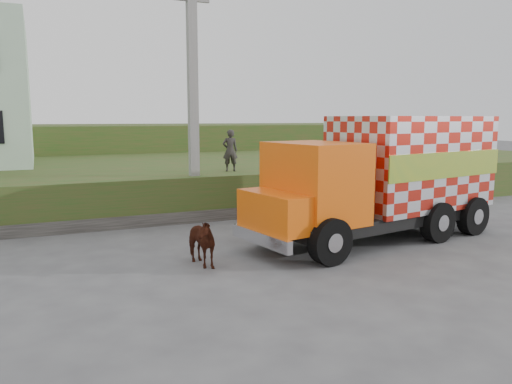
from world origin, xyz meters
name	(u,v)px	position (x,y,z in m)	size (l,w,h in m)	color
ground	(281,248)	(0.00, 0.00, 0.00)	(120.00, 120.00, 0.00)	#474749
embankment	(181,179)	(0.00, 10.00, 0.75)	(40.00, 12.00, 1.50)	#28541C
embankment_far	(133,147)	(0.00, 22.00, 1.50)	(40.00, 12.00, 3.00)	#28541C
retaining_strip	(169,218)	(-2.00, 4.20, 0.20)	(16.00, 0.50, 0.40)	#595651
utility_pole	(193,98)	(-1.00, 4.60, 4.08)	(1.20, 0.30, 8.00)	gray
cargo_truck	(386,176)	(3.24, -0.15, 1.79)	(8.11, 3.84, 3.48)	black
cow	(198,241)	(-2.50, -0.65, 0.58)	(0.62, 1.36, 1.15)	#361B0D
pedestrian	(230,150)	(0.61, 5.42, 2.26)	(0.55, 0.36, 1.52)	#312E2C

